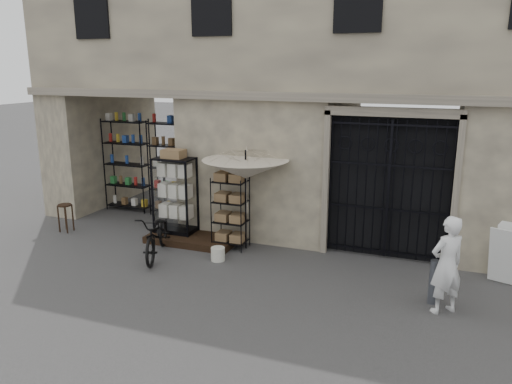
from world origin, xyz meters
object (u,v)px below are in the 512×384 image
at_px(white_bucket, 218,254).
at_px(bicycle, 158,256).
at_px(market_umbrella, 246,164).
at_px(wire_rack, 231,213).
at_px(display_cabinet, 175,199).
at_px(easel_sign, 506,254).
at_px(shopkeeper, 442,312).
at_px(wooden_stool, 66,217).
at_px(steel_bollard, 433,282).

bearing_deg(white_bucket, bicycle, -169.77).
bearing_deg(market_umbrella, wire_rack, -172.01).
height_order(display_cabinet, easel_sign, display_cabinet).
relative_size(market_umbrella, bicycle, 1.44).
relative_size(wire_rack, shopkeeper, 0.98).
bearing_deg(bicycle, display_cabinet, 80.90).
xyz_separation_m(display_cabinet, shopkeeper, (5.79, -1.61, -0.92)).
bearing_deg(wooden_stool, shopkeeper, -7.28).
xyz_separation_m(shopkeeper, easel_sign, (1.02, 1.59, 0.55)).
xyz_separation_m(market_umbrella, shopkeeper, (4.04, -1.54, -1.87)).
bearing_deg(display_cabinet, shopkeeper, -16.01).
bearing_deg(easel_sign, steel_bollard, -113.17).
xyz_separation_m(wooden_stool, easel_sign, (9.51, 0.51, 0.20)).
distance_m(white_bucket, wooden_stool, 4.20).
bearing_deg(bicycle, shopkeeper, -24.28).
bearing_deg(market_umbrella, easel_sign, 0.62).
xyz_separation_m(market_umbrella, easel_sign, (5.06, 0.05, -1.32)).
xyz_separation_m(wire_rack, easel_sign, (5.40, 0.10, -0.22)).
bearing_deg(wire_rack, display_cabinet, 166.93).
distance_m(wire_rack, shopkeeper, 4.69).
bearing_deg(shopkeeper, wooden_stool, -46.80).
bearing_deg(shopkeeper, market_umbrella, -60.36).
xyz_separation_m(market_umbrella, steel_bollard, (3.86, -1.28, -1.49)).
xyz_separation_m(bicycle, easel_sign, (6.61, 1.12, 0.55)).
xyz_separation_m(market_umbrella, white_bucket, (-0.28, -0.84, -1.73)).
height_order(shopkeeper, easel_sign, easel_sign).
xyz_separation_m(display_cabinet, wire_rack, (1.42, -0.12, -0.15)).
distance_m(market_umbrella, shopkeeper, 4.71).
bearing_deg(shopkeeper, display_cabinet, -55.06).
bearing_deg(wire_rack, steel_bollard, -24.61).
relative_size(wire_rack, bicycle, 0.88).
xyz_separation_m(white_bucket, steel_bollard, (4.14, -0.44, 0.24)).
bearing_deg(easel_sign, display_cabinet, -161.48).
bearing_deg(steel_bollard, shopkeeper, -55.70).
bearing_deg(bicycle, easel_sign, -9.83).
bearing_deg(market_umbrella, bicycle, -145.36).
relative_size(bicycle, easel_sign, 1.69).
xyz_separation_m(display_cabinet, bicycle, (0.21, -1.14, -0.92)).
bearing_deg(wire_rack, market_umbrella, -0.25).
distance_m(wire_rack, wooden_stool, 4.16).
distance_m(wooden_stool, shopkeeper, 8.57).
height_order(white_bucket, shopkeeper, white_bucket).
xyz_separation_m(wire_rack, bicycle, (-1.21, -1.02, -0.77)).
xyz_separation_m(display_cabinet, easel_sign, (6.81, -0.02, -0.37)).
distance_m(market_umbrella, easel_sign, 5.23).
distance_m(wire_rack, market_umbrella, 1.15).
distance_m(bicycle, wooden_stool, 2.99).
xyz_separation_m(display_cabinet, steel_bollard, (5.62, -1.35, -0.54)).
xyz_separation_m(wire_rack, white_bucket, (0.06, -0.79, -0.63)).
height_order(white_bucket, bicycle, bicycle).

